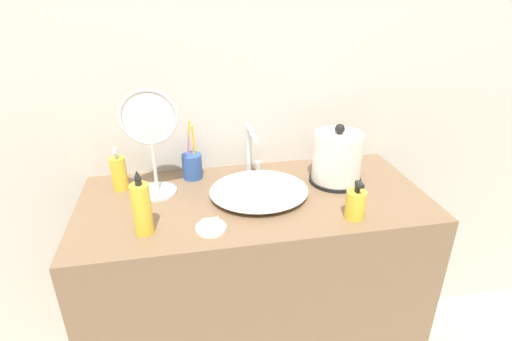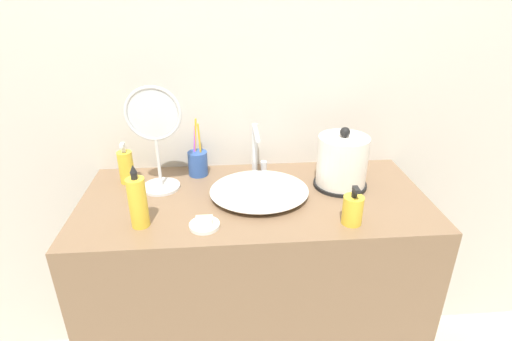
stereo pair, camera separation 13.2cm
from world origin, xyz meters
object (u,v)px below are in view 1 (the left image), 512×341
(electric_kettle, at_px, (337,160))
(mouthwash_bottle, at_px, (142,208))
(vanity_mirror, at_px, (151,138))
(faucet, at_px, (251,147))
(toothbrush_cup, at_px, (192,165))
(shampoo_bottle, at_px, (119,173))
(lotion_bottle, at_px, (356,204))

(electric_kettle, bearing_deg, mouthwash_bottle, -162.87)
(electric_kettle, bearing_deg, vanity_mirror, 177.04)
(faucet, relative_size, toothbrush_cup, 0.88)
(faucet, distance_m, vanity_mirror, 0.37)
(faucet, height_order, shampoo_bottle, faucet)
(toothbrush_cup, height_order, lotion_bottle, toothbrush_cup)
(mouthwash_bottle, bearing_deg, faucet, 41.13)
(toothbrush_cup, relative_size, vanity_mirror, 0.59)
(mouthwash_bottle, bearing_deg, lotion_bottle, -3.46)
(lotion_bottle, bearing_deg, mouthwash_bottle, 176.54)
(lotion_bottle, xyz_separation_m, vanity_mirror, (-0.61, 0.28, 0.16))
(toothbrush_cup, relative_size, mouthwash_bottle, 1.08)
(electric_kettle, relative_size, vanity_mirror, 0.60)
(toothbrush_cup, relative_size, shampoo_bottle, 1.40)
(shampoo_bottle, height_order, mouthwash_bottle, mouthwash_bottle)
(faucet, bearing_deg, toothbrush_cup, 177.37)
(faucet, height_order, mouthwash_bottle, mouthwash_bottle)
(vanity_mirror, bearing_deg, faucet, 14.54)
(mouthwash_bottle, bearing_deg, electric_kettle, 17.13)
(faucet, bearing_deg, mouthwash_bottle, -138.87)
(toothbrush_cup, bearing_deg, faucet, -2.63)
(lotion_bottle, bearing_deg, shampoo_bottle, 155.52)
(vanity_mirror, bearing_deg, lotion_bottle, -24.56)
(faucet, distance_m, toothbrush_cup, 0.23)
(faucet, distance_m, electric_kettle, 0.32)
(toothbrush_cup, xyz_separation_m, lotion_bottle, (0.48, -0.38, -0.00))
(toothbrush_cup, distance_m, shampoo_bottle, 0.26)
(toothbrush_cup, distance_m, mouthwash_bottle, 0.37)
(faucet, relative_size, electric_kettle, 0.87)
(mouthwash_bottle, bearing_deg, vanity_mirror, 83.02)
(electric_kettle, distance_m, toothbrush_cup, 0.53)
(electric_kettle, height_order, lotion_bottle, electric_kettle)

